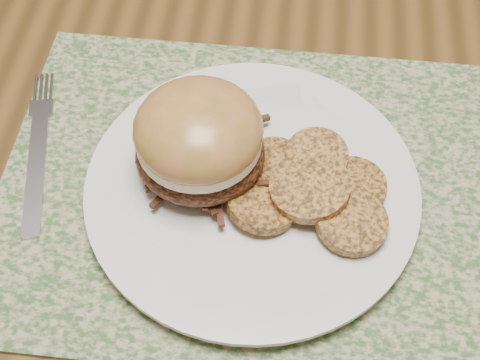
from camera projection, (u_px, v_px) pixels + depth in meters
name	position (u px, v px, depth m)	size (l,w,h in m)	color
ground	(143.00, 350.00, 1.26)	(3.50, 3.50, 0.00)	#57351D
dining_table	(68.00, 123.00, 0.71)	(1.50, 0.90, 0.75)	brown
placemat	(264.00, 188.00, 0.57)	(0.45, 0.33, 0.00)	#385B2E
dinner_plate	(252.00, 189.00, 0.55)	(0.26, 0.26, 0.02)	silver
pork_sandwich	(199.00, 140.00, 0.53)	(0.11, 0.11, 0.08)	black
roasted_potatoes	(311.00, 187.00, 0.53)	(0.14, 0.12, 0.03)	#A16A2F
fork	(38.00, 148.00, 0.59)	(0.05, 0.18, 0.00)	#B2B2B9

